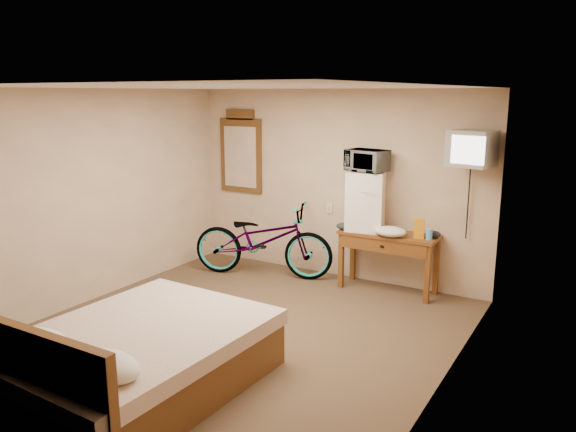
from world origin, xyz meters
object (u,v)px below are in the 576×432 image
(crt_television, at_px, (472,149))
(bicycle, at_px, (263,240))
(blue_cup, at_px, (429,234))
(microwave, at_px, (367,161))
(desk, at_px, (388,244))
(wall_mirror, at_px, (241,152))
(mini_fridge, at_px, (366,201))
(bed, at_px, (132,359))

(crt_television, distance_m, bicycle, 2.94)
(blue_cup, bearing_deg, bicycle, -174.18)
(microwave, xyz_separation_m, blue_cup, (0.85, -0.09, -0.81))
(desk, bearing_deg, wall_mirror, 173.57)
(crt_television, bearing_deg, blue_cup, -172.97)
(blue_cup, bearing_deg, desk, 176.45)
(mini_fridge, bearing_deg, desk, -9.50)
(blue_cup, bearing_deg, microwave, 174.10)
(bed, bearing_deg, mini_fridge, 79.78)
(microwave, bearing_deg, mini_fridge, -111.73)
(mini_fridge, relative_size, wall_mirror, 0.62)
(wall_mirror, bearing_deg, desk, -6.43)
(mini_fridge, bearing_deg, blue_cup, -5.89)
(mini_fridge, xyz_separation_m, microwave, (0.00, 0.00, 0.51))
(crt_television, xyz_separation_m, wall_mirror, (-3.32, 0.25, -0.24))
(desk, height_order, wall_mirror, wall_mirror)
(desk, height_order, bed, bed)
(blue_cup, height_order, wall_mirror, wall_mirror)
(microwave, height_order, bed, microwave)
(microwave, bearing_deg, wall_mirror, -173.99)
(blue_cup, xyz_separation_m, wall_mirror, (-2.91, 0.30, 0.79))
(microwave, xyz_separation_m, wall_mirror, (-2.05, 0.21, -0.02))
(wall_mirror, distance_m, bed, 4.13)
(crt_television, relative_size, wall_mirror, 0.52)
(crt_television, relative_size, bed, 0.28)
(blue_cup, distance_m, bicycle, 2.23)
(mini_fridge, relative_size, blue_cup, 5.69)
(microwave, distance_m, blue_cup, 1.18)
(blue_cup, xyz_separation_m, bicycle, (-2.20, -0.22, -0.31))
(mini_fridge, distance_m, bicycle, 1.51)
(blue_cup, relative_size, bicycle, 0.07)
(mini_fridge, distance_m, blue_cup, 0.91)
(desk, relative_size, microwave, 2.47)
(microwave, distance_m, crt_television, 1.28)
(crt_television, xyz_separation_m, bed, (-1.88, -3.39, -1.55))
(crt_television, bearing_deg, desk, -178.88)
(crt_television, distance_m, wall_mirror, 3.34)
(bicycle, bearing_deg, bed, 176.38)
(microwave, distance_m, bed, 3.73)
(desk, distance_m, bicycle, 1.70)
(wall_mirror, relative_size, bicycle, 0.62)
(crt_television, bearing_deg, mini_fridge, 178.30)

